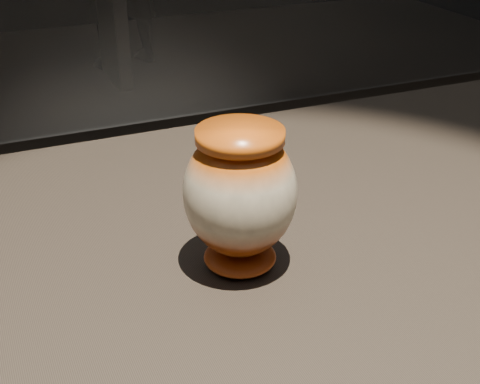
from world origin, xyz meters
The scene contains 1 object.
main_vase centered at (0.11, -0.05, 1.00)m, with size 0.14×0.14×0.18m.
Camera 1 is at (-0.15, -0.66, 1.35)m, focal length 50.00 mm.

